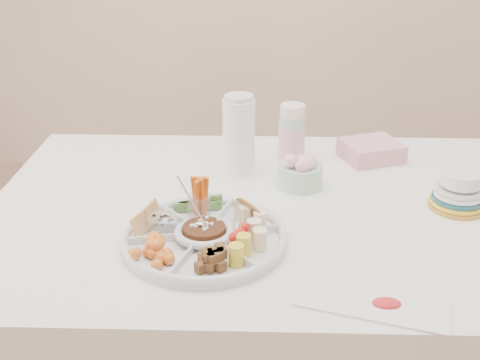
{
  "coord_description": "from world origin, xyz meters",
  "views": [
    {
      "loc": [
        -0.06,
        -1.4,
        1.48
      ],
      "look_at": [
        -0.1,
        -0.1,
        0.88
      ],
      "focal_mm": 45.0,
      "sensor_mm": 36.0,
      "label": 1
    }
  ],
  "objects_px": {
    "dining_table": "(274,322)",
    "party_tray": "(204,235)",
    "plate_stack": "(459,192)",
    "thermos": "(239,134)"
  },
  "relations": [
    {
      "from": "dining_table",
      "to": "party_tray",
      "type": "xyz_separation_m",
      "value": [
        -0.18,
        -0.2,
        0.4
      ]
    },
    {
      "from": "party_tray",
      "to": "thermos",
      "type": "relative_size",
      "value": 1.59
    },
    {
      "from": "dining_table",
      "to": "plate_stack",
      "type": "bearing_deg",
      "value": 0.13
    },
    {
      "from": "dining_table",
      "to": "party_tray",
      "type": "relative_size",
      "value": 4.0
    },
    {
      "from": "plate_stack",
      "to": "thermos",
      "type": "bearing_deg",
      "value": 160.01
    },
    {
      "from": "thermos",
      "to": "dining_table",
      "type": "bearing_deg",
      "value": -62.62
    },
    {
      "from": "party_tray",
      "to": "plate_stack",
      "type": "xyz_separation_m",
      "value": [
        0.64,
        0.2,
        0.02
      ]
    },
    {
      "from": "thermos",
      "to": "plate_stack",
      "type": "distance_m",
      "value": 0.61
    },
    {
      "from": "plate_stack",
      "to": "dining_table",
      "type": "bearing_deg",
      "value": -179.87
    },
    {
      "from": "dining_table",
      "to": "plate_stack",
      "type": "height_order",
      "value": "plate_stack"
    }
  ]
}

